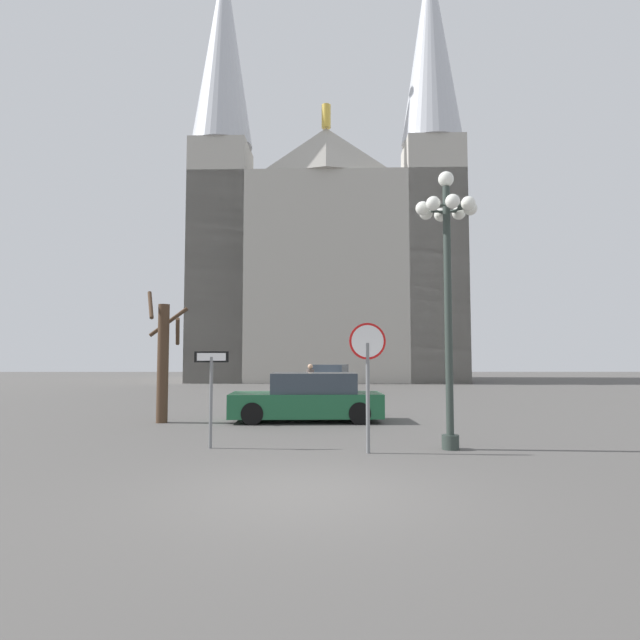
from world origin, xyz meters
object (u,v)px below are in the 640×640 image
stop_sign (368,362)px  parked_car_near_silver (330,380)px  street_lamp (447,260)px  parked_car_far_green (308,399)px  bare_tree (163,358)px  one_way_arrow_sign (211,385)px  pedestrian_walking (310,379)px  cathedral (327,253)px

stop_sign → parked_car_near_silver: 16.84m
street_lamp → parked_car_far_green: (-3.08, 4.80, -3.35)m
street_lamp → stop_sign: bearing=-166.5°
bare_tree → parked_car_far_green: (4.32, 0.26, -1.22)m
street_lamp → parked_car_far_green: bearing=122.6°
one_way_arrow_sign → pedestrian_walking: bearing=79.7°
cathedral → bare_tree: 29.37m
cathedral → parked_car_far_green: size_ratio=7.73×
stop_sign → street_lamp: (1.77, 0.43, 2.19)m
stop_sign → parked_car_far_green: stop_sign is taller
street_lamp → parked_car_near_silver: 16.84m
stop_sign → pedestrian_walking: (-1.32, 11.52, -0.85)m
cathedral → street_lamp: size_ratio=5.91×
bare_tree → pedestrian_walking: (4.30, 6.55, -0.91)m
one_way_arrow_sign → street_lamp: bearing=-1.8°
street_lamp → parked_car_far_green: 6.61m
cathedral → one_way_arrow_sign: bearing=-95.5°
street_lamp → parked_car_near_silver: street_lamp is taller
cathedral → stop_sign: (0.21, -32.52, -8.69)m
street_lamp → bare_tree: bearing=148.4°
stop_sign → cathedral: bearing=90.4°
parked_car_far_green → cathedral: bearing=87.7°
cathedral → bare_tree: (-5.41, -27.55, -8.63)m
street_lamp → pedestrian_walking: (-3.09, 11.10, -3.04)m
one_way_arrow_sign → street_lamp: size_ratio=0.34×
one_way_arrow_sign → bare_tree: 5.00m
stop_sign → parked_car_far_green: bearing=104.0°
parked_car_far_green → pedestrian_walking: (-0.02, 6.29, 0.31)m
cathedral → bare_tree: cathedral is taller
one_way_arrow_sign → pedestrian_walking: 11.12m
cathedral → stop_sign: 33.67m
one_way_arrow_sign → pedestrian_walking: (1.98, 10.94, -0.35)m
one_way_arrow_sign → bare_tree: size_ratio=0.52×
parked_car_near_silver → pedestrian_walking: bearing=-100.3°
cathedral → street_lamp: 32.81m
parked_car_near_silver → pedestrian_walking: 5.37m
pedestrian_walking → stop_sign: bearing=-83.5°
pedestrian_walking → cathedral: bearing=87.0°
parked_car_far_green → stop_sign: bearing=-76.0°
cathedral → pedestrian_walking: cathedral is taller
one_way_arrow_sign → street_lamp: street_lamp is taller
cathedral → one_way_arrow_sign: size_ratio=17.14×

